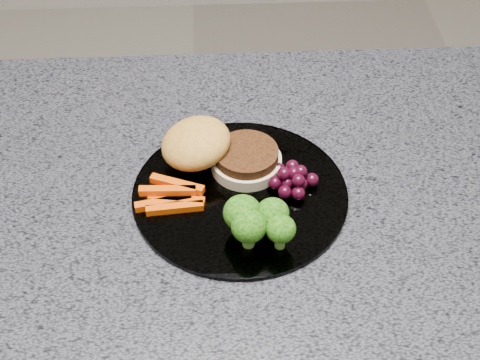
{
  "coord_description": "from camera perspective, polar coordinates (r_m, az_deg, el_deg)",
  "views": [
    {
      "loc": [
        0.07,
        -0.56,
        1.48
      ],
      "look_at": [
        0.1,
        -0.0,
        0.93
      ],
      "focal_mm": 50.0,
      "sensor_mm": 36.0,
      "label": 1
    }
  ],
  "objects": [
    {
      "name": "countertop",
      "position": [
        0.83,
        -7.06,
        -2.39
      ],
      "size": [
        1.2,
        0.6,
        0.04
      ],
      "primitive_type": "cube",
      "color": "#464750",
      "rests_on": "island_cabinet"
    },
    {
      "name": "plate",
      "position": [
        0.81,
        0.0,
        -1.16
      ],
      "size": [
        0.26,
        0.26,
        0.01
      ],
      "primitive_type": "cylinder",
      "color": "white",
      "rests_on": "countertop"
    },
    {
      "name": "burger",
      "position": [
        0.83,
        -2.24,
        2.43
      ],
      "size": [
        0.15,
        0.1,
        0.05
      ],
      "rotation": [
        0.0,
        0.0,
        -0.01
      ],
      "color": "beige",
      "rests_on": "plate"
    },
    {
      "name": "carrot_sticks",
      "position": [
        0.79,
        -5.8,
        -1.39
      ],
      "size": [
        0.08,
        0.06,
        0.02
      ],
      "rotation": [
        0.0,
        0.0,
        -0.3
      ],
      "color": "#D14403",
      "rests_on": "plate"
    },
    {
      "name": "broccoli",
      "position": [
        0.73,
        1.47,
        -3.42
      ],
      "size": [
        0.08,
        0.06,
        0.05
      ],
      "rotation": [
        0.0,
        0.0,
        -0.22
      ],
      "color": "#609737",
      "rests_on": "plate"
    },
    {
      "name": "grape_bunch",
      "position": [
        0.8,
        4.45,
        0.13
      ],
      "size": [
        0.06,
        0.06,
        0.03
      ],
      "rotation": [
        0.0,
        0.0,
        -0.41
      ],
      "color": "black",
      "rests_on": "plate"
    }
  ]
}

